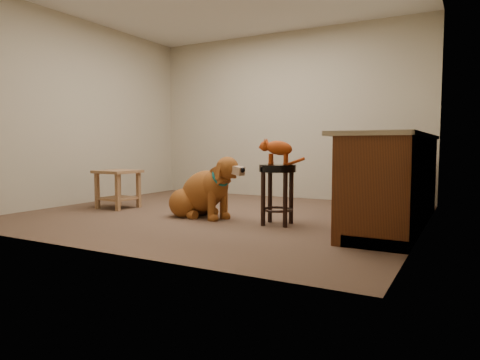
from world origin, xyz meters
The scene contains 8 objects.
floor centered at (0.00, 0.00, 0.00)m, with size 4.50×4.00×0.01m, color brown.
room_shell centered at (0.00, 0.00, 1.68)m, with size 4.54×4.04×2.62m.
cabinet_run centered at (1.94, 0.30, 0.44)m, with size 0.70×2.56×0.94m.
padded_stool centered at (0.88, -0.28, 0.45)m, with size 0.38×0.38×0.63m.
wood_stool centered at (1.79, 1.39, 0.40)m, with size 0.43×0.43×0.77m.
side_table centered at (-1.44, -0.19, 0.33)m, with size 0.50×0.50×0.50m.
golden_retriever centered at (-0.05, -0.27, 0.28)m, with size 1.15×0.66×0.75m.
tabby_kitten centered at (0.87, -0.28, 0.79)m, with size 0.47×0.22×0.30m.
Camera 1 is at (2.65, -4.34, 0.82)m, focal length 32.00 mm.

